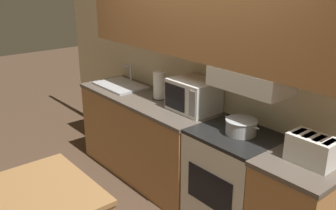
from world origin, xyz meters
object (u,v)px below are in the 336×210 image
Objects in this scene: stove_range at (233,183)px; dining_table at (31,210)px; cooking_pot at (241,126)px; microwave at (194,95)px; paper_towel_roll at (160,85)px; toaster at (312,149)px; sink_basin at (120,85)px.

stove_range reaches higher than dining_table.
cooking_pot is at bearing 46.32° from stove_range.
microwave reaches higher than dining_table.
paper_towel_roll reaches higher than stove_range.
sink_basin is at bearing -179.42° from toaster.
paper_towel_roll is 0.33× the size of dining_table.
toaster is at bearing -3.75° from microwave.
sink_basin is 2.00m from dining_table.
toaster is (0.62, -0.01, 0.03)m from cooking_pot.
sink_basin is (-1.72, -0.03, -0.05)m from cooking_pot.
dining_table is at bearing -84.40° from microwave.
dining_table is (0.16, -1.63, -0.42)m from microwave.
cooking_pot is 1.11m from paper_towel_roll.
cooking_pot is 0.78× the size of microwave.
sink_basin is (-1.09, -0.11, -0.13)m from microwave.
sink_basin is at bearing -172.60° from paper_towel_roll.
paper_towel_roll is (-1.11, 0.05, 0.07)m from cooking_pot.
toaster is at bearing 54.91° from dining_table.
cooking_pot is 1.72m from sink_basin.
microwave is at bearing 5.53° from sink_basin.
microwave is 1.25m from toaster.
microwave reaches higher than sink_basin.
sink_basin is at bearing -174.47° from microwave.
microwave is at bearing 95.60° from dining_table.
cooking_pot is at bearing 179.31° from toaster.
sink_basin reaches higher than cooking_pot.
sink_basin is 0.63m from paper_towel_roll.
microwave is at bearing 173.28° from cooking_pot.
microwave is at bearing 3.09° from paper_towel_roll.
paper_towel_roll reaches higher than sink_basin.
cooking_pot is 1.20× the size of paper_towel_roll.
microwave is at bearing 176.25° from toaster.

